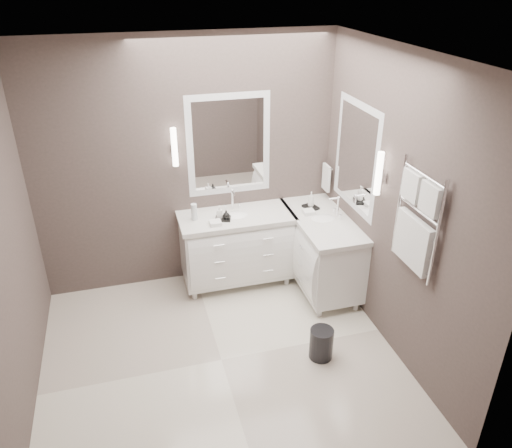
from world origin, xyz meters
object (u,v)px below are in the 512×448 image
object	(u,v)px
vanity_right	(321,248)
towel_ladder	(416,225)
vanity_back	(237,244)
waste_bin	(321,343)

from	to	relation	value
vanity_right	towel_ladder	bearing A→B (deg)	-80.16
vanity_back	vanity_right	bearing A→B (deg)	-20.38
vanity_back	waste_bin	xyz separation A→B (m)	(0.45, -1.42, -0.33)
vanity_right	towel_ladder	world-z (taller)	towel_ladder
vanity_back	towel_ladder	world-z (taller)	towel_ladder
towel_ladder	waste_bin	world-z (taller)	towel_ladder
vanity_back	vanity_right	distance (m)	0.93
vanity_back	towel_ladder	size ratio (longest dim) A/B	1.38
vanity_right	waste_bin	bearing A→B (deg)	-111.13
towel_ladder	vanity_right	bearing A→B (deg)	99.84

